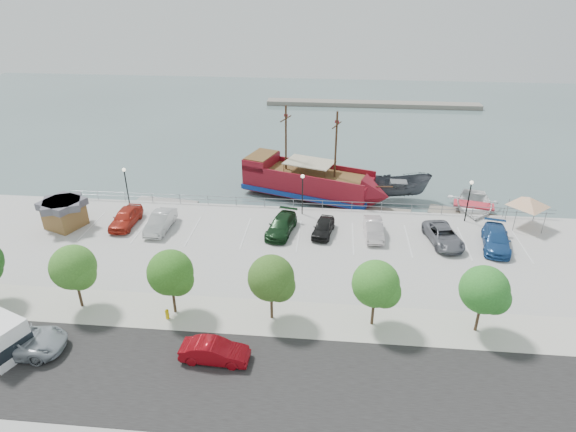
{
  "coord_description": "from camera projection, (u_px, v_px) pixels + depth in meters",
  "views": [
    {
      "loc": [
        2.72,
        -36.78,
        21.92
      ],
      "look_at": [
        -1.0,
        2.0,
        2.0
      ],
      "focal_mm": 30.0,
      "sensor_mm": 36.0,
      "label": 1
    }
  ],
  "objects": [
    {
      "name": "street",
      "position": [
        276.0,
        383.0,
        28.63
      ],
      "size": [
        100.0,
        8.0,
        0.04
      ],
      "primitive_type": "cube",
      "color": "black",
      "rests_on": "land_slab"
    },
    {
      "name": "tree_b",
      "position": [
        75.0,
        269.0,
        33.65
      ],
      "size": [
        3.3,
        3.2,
        5.0
      ],
      "color": "#473321",
      "rests_on": "sidewalk"
    },
    {
      "name": "sidewalk",
      "position": [
        286.0,
        319.0,
        33.94
      ],
      "size": [
        100.0,
        4.0,
        0.05
      ],
      "primitive_type": "cube",
      "color": "beige",
      "rests_on": "land_slab"
    },
    {
      "name": "canopy_tent",
      "position": [
        530.0,
        197.0,
        44.92
      ],
      "size": [
        4.39,
        4.39,
        3.49
      ],
      "rotation": [
        0.0,
        0.0,
        -0.05
      ],
      "color": "slate",
      "rests_on": "land_slab"
    },
    {
      "name": "parked_car_a",
      "position": [
        126.0,
        217.0,
        46.1
      ],
      "size": [
        2.04,
        4.87,
        1.65
      ],
      "primitive_type": "imported",
      "rotation": [
        0.0,
        0.0,
        -0.02
      ],
      "color": "#AD2719",
      "rests_on": "land_slab"
    },
    {
      "name": "parked_car_f",
      "position": [
        374.0,
        229.0,
        44.21
      ],
      "size": [
        1.73,
        4.55,
        1.48
      ],
      "primitive_type": "imported",
      "rotation": [
        0.0,
        0.0,
        0.04
      ],
      "color": "beige",
      "rests_on": "land_slab"
    },
    {
      "name": "parked_car_b",
      "position": [
        160.0,
        222.0,
        45.34
      ],
      "size": [
        1.88,
        4.93,
        1.6
      ],
      "primitive_type": "imported",
      "rotation": [
        0.0,
        0.0,
        -0.04
      ],
      "color": "#B6B6B6",
      "rests_on": "land_slab"
    },
    {
      "name": "lamp_post_right",
      "position": [
        470.0,
        194.0,
        45.88
      ],
      "size": [
        0.36,
        0.36,
        4.28
      ],
      "color": "black",
      "rests_on": "land_slab"
    },
    {
      "name": "fire_hydrant",
      "position": [
        167.0,
        314.0,
        33.75
      ],
      "size": [
        0.28,
        0.28,
        0.81
      ],
      "rotation": [
        0.0,
        0.0,
        -0.21
      ],
      "color": "#D6AE05",
      "rests_on": "sidewalk"
    },
    {
      "name": "parked_car_d",
      "position": [
        281.0,
        225.0,
        44.79
      ],
      "size": [
        2.99,
        5.48,
        1.51
      ],
      "primitive_type": "imported",
      "rotation": [
        0.0,
        0.0,
        -0.18
      ],
      "color": "black",
      "rests_on": "land_slab"
    },
    {
      "name": "parked_car_g",
      "position": [
        443.0,
        236.0,
        43.09
      ],
      "size": [
        3.39,
        5.65,
        1.47
      ],
      "primitive_type": "imported",
      "rotation": [
        0.0,
        0.0,
        0.19
      ],
      "color": "slate",
      "rests_on": "land_slab"
    },
    {
      "name": "shed",
      "position": [
        64.0,
        213.0,
        45.59
      ],
      "size": [
        4.3,
        4.3,
        2.72
      ],
      "rotation": [
        0.0,
        0.0,
        -0.38
      ],
      "color": "brown",
      "rests_on": "land_slab"
    },
    {
      "name": "seawall_railing",
      "position": [
        303.0,
        204.0,
        49.49
      ],
      "size": [
        50.0,
        0.06,
        1.0
      ],
      "color": "slate",
      "rests_on": "land_slab"
    },
    {
      "name": "far_shore",
      "position": [
        372.0,
        104.0,
        90.98
      ],
      "size": [
        40.0,
        3.0,
        0.8
      ],
      "primitive_type": "cube",
      "color": "gray",
      "rests_on": "ground"
    },
    {
      "name": "pirate_ship",
      "position": [
        318.0,
        184.0,
        53.4
      ],
      "size": [
        17.08,
        9.63,
        10.6
      ],
      "rotation": [
        0.0,
        0.0,
        -0.33
      ],
      "color": "maroon",
      "rests_on": "ground"
    },
    {
      "name": "tree_e",
      "position": [
        378.0,
        286.0,
        31.86
      ],
      "size": [
        3.3,
        3.2,
        5.0
      ],
      "color": "#473321",
      "rests_on": "sidewalk"
    },
    {
      "name": "dock_east",
      "position": [
        466.0,
        216.0,
        49.88
      ],
      "size": [
        7.92,
        4.41,
        0.44
      ],
      "primitive_type": "cube",
      "rotation": [
        0.0,
        0.0,
        -0.31
      ],
      "color": "gray",
      "rests_on": "ground"
    },
    {
      "name": "lamp_post_left",
      "position": [
        126.0,
        180.0,
        48.77
      ],
      "size": [
        0.36,
        0.36,
        4.28
      ],
      "color": "black",
      "rests_on": "land_slab"
    },
    {
      "name": "dock_mid",
      "position": [
        380.0,
        213.0,
        50.66
      ],
      "size": [
        6.71,
        2.44,
        0.38
      ],
      "primitive_type": "cube",
      "rotation": [
        0.0,
        0.0,
        -0.09
      ],
      "color": "gray",
      "rests_on": "ground"
    },
    {
      "name": "lamp_post_mid",
      "position": [
        302.0,
        187.0,
        47.24
      ],
      "size": [
        0.36,
        0.36,
        4.28
      ],
      "color": "black",
      "rests_on": "land_slab"
    },
    {
      "name": "patrol_boat",
      "position": [
        398.0,
        189.0,
        53.24
      ],
      "size": [
        7.42,
        3.4,
        2.78
      ],
      "primitive_type": "imported",
      "rotation": [
        0.0,
        0.0,
        1.67
      ],
      "color": "#42454C",
      "rests_on": "ground"
    },
    {
      "name": "tree_d",
      "position": [
        273.0,
        280.0,
        32.46
      ],
      "size": [
        3.3,
        3.2,
        5.0
      ],
      "color": "#473321",
      "rests_on": "sidewalk"
    },
    {
      "name": "tree_c",
      "position": [
        172.0,
        274.0,
        33.05
      ],
      "size": [
        3.3,
        3.2,
        5.0
      ],
      "color": "#473321",
      "rests_on": "sidewalk"
    },
    {
      "name": "tree_f",
      "position": [
        486.0,
        292.0,
        31.27
      ],
      "size": [
        3.3,
        3.2,
        5.0
      ],
      "color": "#473321",
      "rests_on": "sidewalk"
    },
    {
      "name": "dock_west",
      "position": [
        166.0,
        203.0,
        52.62
      ],
      "size": [
        7.02,
        2.73,
        0.39
      ],
      "primitive_type": "cube",
      "rotation": [
        0.0,
        0.0,
        -0.12
      ],
      "color": "gray",
      "rests_on": "ground"
    },
    {
      "name": "ground",
      "position": [
        297.0,
        256.0,
        43.27
      ],
      "size": [
        160.0,
        160.0,
        0.0
      ],
      "primitive_type": "plane",
      "color": "#4C6161"
    },
    {
      "name": "parked_car_e",
      "position": [
        323.0,
        227.0,
        44.56
      ],
      "size": [
        2.35,
        4.37,
        1.41
      ],
      "primitive_type": "imported",
      "rotation": [
        0.0,
        0.0,
        -0.17
      ],
      "color": "black",
      "rests_on": "land_slab"
    },
    {
      "name": "parked_car_h",
      "position": [
        496.0,
        239.0,
        42.43
      ],
      "size": [
        3.2,
        5.74,
        1.57
      ],
      "primitive_type": "imported",
      "rotation": [
        0.0,
        0.0,
        -0.19
      ],
      "color": "#204C8B",
      "rests_on": "land_slab"
    },
    {
      "name": "street_sedan",
      "position": [
        215.0,
        351.0,
        30.01
      ],
      "size": [
        4.4,
        1.7,
        1.43
      ],
      "primitive_type": "imported",
      "rotation": [
        0.0,
        0.0,
        1.53
      ],
      "color": "maroon",
      "rests_on": "street"
    },
    {
      "name": "street_van",
      "position": [
        18.0,
        341.0,
        30.68
      ],
      "size": [
        6.15,
        3.15,
        1.66
      ],
      "primitive_type": "imported",
      "rotation": [
        0.0,
        0.0,
        1.64
      ],
      "color": "#9CA4AC",
      "rests_on": "street"
    },
    {
      "name": "speedboat",
      "position": [
        473.0,
        208.0,
        50.31
      ],
      "size": [
        6.95,
        8.58,
        1.57
      ],
      "primitive_type": "imported",
      "rotation": [
        0.0,
        0.0,
        -0.22
      ],
      "color": "white",
      "rests_on": "ground"
    }
  ]
}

